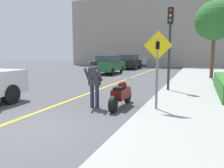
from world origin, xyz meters
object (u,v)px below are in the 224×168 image
object	(u,v)px
parked_car_green	(109,64)
parked_car_black	(130,62)
person_biker	(94,79)
motorcycle	(121,94)
street_tree	(215,21)
crossing_sign	(157,63)
parked_car_silver	(144,60)
traffic_light	(170,34)

from	to	relation	value
parked_car_green	parked_car_black	size ratio (longest dim) A/B	1.00
person_biker	parked_car_green	size ratio (longest dim) A/B	0.41
motorcycle	person_biker	size ratio (longest dim) A/B	1.24
street_tree	parked_car_black	world-z (taller)	street_tree
crossing_sign	parked_car_silver	distance (m)	24.96
person_biker	parked_car_silver	world-z (taller)	person_biker
person_biker	traffic_light	bearing A→B (deg)	62.81
person_biker	street_tree	xyz separation A→B (m)	(4.29, 10.29, 3.08)
person_biker	crossing_sign	world-z (taller)	crossing_sign
crossing_sign	motorcycle	bearing A→B (deg)	167.53
crossing_sign	parked_car_green	bearing A→B (deg)	119.29
crossing_sign	parked_car_silver	bearing A→B (deg)	104.47
parked_car_green	parked_car_silver	world-z (taller)	same
motorcycle	street_tree	xyz separation A→B (m)	(3.42, 9.87, 3.64)
street_tree	parked_car_green	distance (m)	9.33
motorcycle	parked_car_black	distance (m)	18.34
crossing_sign	street_tree	bearing A→B (deg)	78.32
crossing_sign	parked_car_black	xyz separation A→B (m)	(-6.41, 17.91, -0.79)
traffic_light	parked_car_black	bearing A→B (deg)	114.11
motorcycle	person_biker	distance (m)	1.12
traffic_light	parked_car_silver	distance (m)	21.27
person_biker	parked_car_green	distance (m)	12.52
parked_car_black	parked_car_silver	size ratio (longest dim) A/B	1.00
motorcycle	street_tree	bearing A→B (deg)	70.89
street_tree	traffic_light	bearing A→B (deg)	-109.52
crossing_sign	traffic_light	bearing A→B (deg)	91.86
person_biker	parked_car_green	xyz separation A→B (m)	(-4.33, 11.74, -0.20)
motorcycle	traffic_light	distance (m)	4.46
street_tree	parked_car_silver	xyz separation A→B (m)	(-8.34, 13.99, -3.27)
crossing_sign	street_tree	xyz separation A→B (m)	(2.10, 10.16, 2.48)
street_tree	person_biker	bearing A→B (deg)	-112.61
crossing_sign	street_tree	distance (m)	10.67
person_biker	motorcycle	bearing A→B (deg)	25.86
street_tree	parked_car_green	size ratio (longest dim) A/B	1.28
motorcycle	parked_car_black	size ratio (longest dim) A/B	0.51
street_tree	motorcycle	bearing A→B (deg)	-109.11
crossing_sign	parked_car_green	xyz separation A→B (m)	(-6.52, 11.61, -0.79)
person_biker	crossing_sign	bearing A→B (deg)	3.35
motorcycle	parked_car_green	size ratio (longest dim) A/B	0.51
street_tree	parked_car_black	xyz separation A→B (m)	(-8.51, 7.74, -3.27)
motorcycle	parked_car_green	world-z (taller)	parked_car_green
crossing_sign	person_biker	bearing A→B (deg)	-176.65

